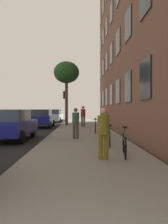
{
  "coord_description": "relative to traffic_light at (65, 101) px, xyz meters",
  "views": [
    {
      "loc": [
        0.81,
        -0.59,
        1.64
      ],
      "look_at": [
        1.02,
        9.74,
        1.51
      ],
      "focal_mm": 35.84,
      "sensor_mm": 36.0,
      "label": 1
    }
  ],
  "objects": [
    {
      "name": "road_asphalt",
      "position": [
        -3.78,
        -8.31,
        -2.52
      ],
      "size": [
        7.0,
        38.0,
        0.01
      ],
      "primitive_type": "cube",
      "color": "black",
      "rests_on": "ground"
    },
    {
      "name": "car_2",
      "position": [
        -1.87,
        -3.7,
        -1.68
      ],
      "size": [
        1.94,
        3.95,
        1.62
      ],
      "color": "navy",
      "rests_on": "road_asphalt"
    },
    {
      "name": "ground_plane",
      "position": [
        -1.68,
        -8.31,
        -2.53
      ],
      "size": [
        41.8,
        41.8,
        0.0
      ],
      "primitive_type": "plane",
      "color": "#332D28"
    },
    {
      "name": "pedestrian_2",
      "position": [
        1.85,
        -4.47,
        -1.37
      ],
      "size": [
        0.53,
        0.53,
        1.81
      ],
      "color": "#4C4742",
      "rests_on": "sidewalk"
    },
    {
      "name": "pedestrian_1",
      "position": [
        1.34,
        -12.38,
        -1.5
      ],
      "size": [
        0.47,
        0.47,
        1.59
      ],
      "color": "#4C4742",
      "rests_on": "sidewalk"
    },
    {
      "name": "pedestrian_0",
      "position": [
        2.25,
        -17.16,
        -1.51
      ],
      "size": [
        0.41,
        0.41,
        1.56
      ],
      "color": "olive",
      "rests_on": "sidewalk"
    },
    {
      "name": "bicycle_0",
      "position": [
        2.98,
        -16.73,
        -2.02
      ],
      "size": [
        0.42,
        1.71,
        0.99
      ],
      "color": "black",
      "rests_on": "sidewalk"
    },
    {
      "name": "sidewalk",
      "position": [
        1.82,
        -8.31,
        -2.47
      ],
      "size": [
        4.2,
        38.0,
        0.12
      ],
      "primitive_type": "cube",
      "color": "gray",
      "rests_on": "ground"
    },
    {
      "name": "bicycle_1",
      "position": [
        2.78,
        -14.72,
        -2.06
      ],
      "size": [
        0.42,
        1.57,
        0.9
      ],
      "color": "black",
      "rests_on": "sidewalk"
    },
    {
      "name": "car_3",
      "position": [
        -1.63,
        4.64,
        -1.69
      ],
      "size": [
        1.89,
        4.16,
        1.62
      ],
      "color": "silver",
      "rests_on": "road_asphalt"
    },
    {
      "name": "traffic_light",
      "position": [
        0.0,
        0.0,
        0.0
      ],
      "size": [
        0.43,
        0.24,
        3.51
      ],
      "color": "black",
      "rests_on": "sidewalk"
    },
    {
      "name": "bicycle_3",
      "position": [
        2.56,
        -9.53,
        -2.03
      ],
      "size": [
        0.42,
        1.74,
        0.95
      ],
      "color": "black",
      "rests_on": "sidewalk"
    },
    {
      "name": "car_1",
      "position": [
        -2.05,
        -12.03,
        -1.68
      ],
      "size": [
        1.97,
        4.11,
        1.62
      ],
      "color": "navy",
      "rests_on": "road_asphalt"
    },
    {
      "name": "bicycle_2",
      "position": [
        2.89,
        -12.59,
        -2.05
      ],
      "size": [
        0.48,
        1.63,
        0.91
      ],
      "color": "black",
      "rests_on": "sidewalk"
    },
    {
      "name": "tree_near",
      "position": [
        0.26,
        -1.94,
        2.65
      ],
      "size": [
        2.49,
        2.49,
        6.2
      ],
      "color": "brown",
      "rests_on": "sidewalk"
    }
  ]
}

